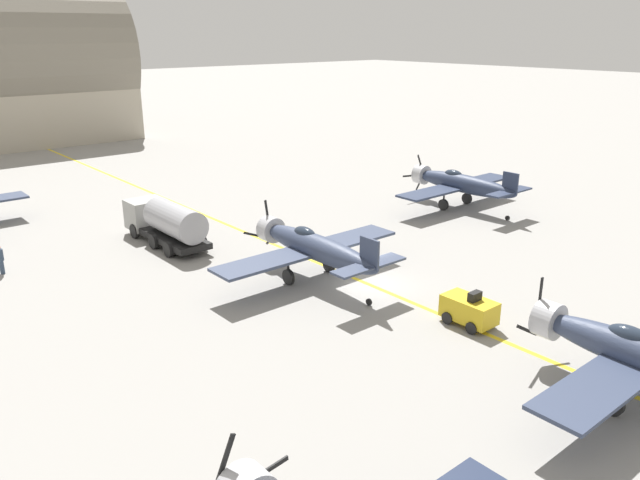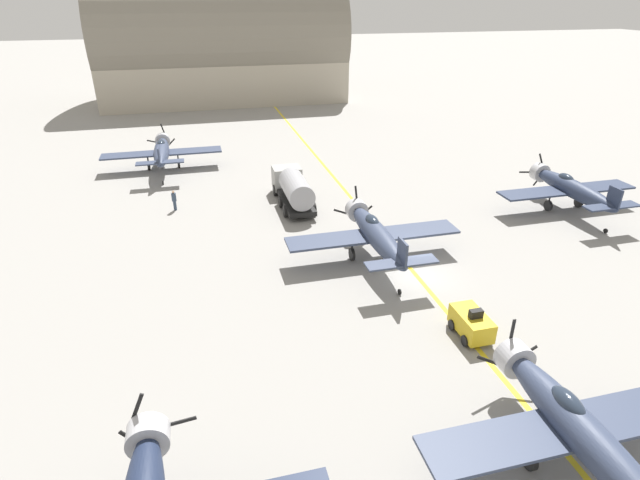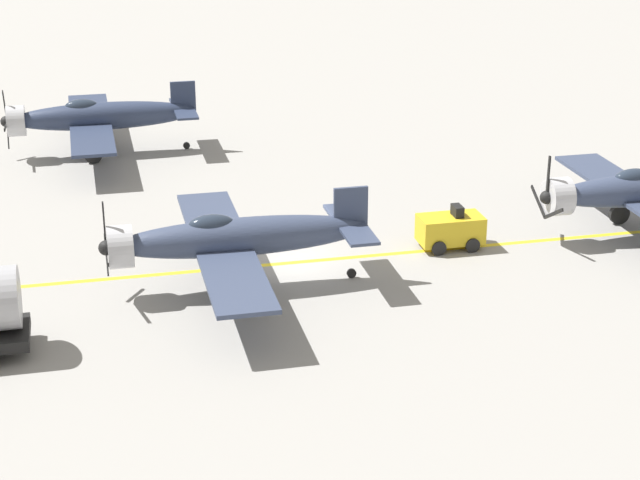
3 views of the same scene
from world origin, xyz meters
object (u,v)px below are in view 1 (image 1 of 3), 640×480
at_px(airplane_mid_center, 313,247).
at_px(tow_tractor, 469,310).
at_px(ground_crew_walking, 0,259).
at_px(airplane_mid_right, 460,183).
at_px(fuel_tanker, 166,222).

xyz_separation_m(airplane_mid_center, tow_tractor, (2.11, -9.27, -1.22)).
relative_size(airplane_mid_center, ground_crew_walking, 6.90).
bearing_deg(tow_tractor, ground_crew_walking, 125.38).
distance_m(airplane_mid_right, fuel_tanker, 23.14).
distance_m(tow_tractor, ground_crew_walking, 26.67).
bearing_deg(ground_crew_walking, airplane_mid_center, -43.08).
bearing_deg(tow_tractor, airplane_mid_center, 102.80).
distance_m(fuel_tanker, tow_tractor, 21.29).
height_order(airplane_mid_center, ground_crew_walking, airplane_mid_center).
xyz_separation_m(airplane_mid_center, ground_crew_walking, (-13.33, 12.47, -1.06)).
relative_size(airplane_mid_right, ground_crew_walking, 6.90).
bearing_deg(airplane_mid_right, ground_crew_walking, 157.36).
xyz_separation_m(tow_tractor, ground_crew_walking, (-15.44, 21.74, 0.16)).
relative_size(tow_tractor, ground_crew_walking, 1.50).
distance_m(airplane_mid_center, tow_tractor, 9.59).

